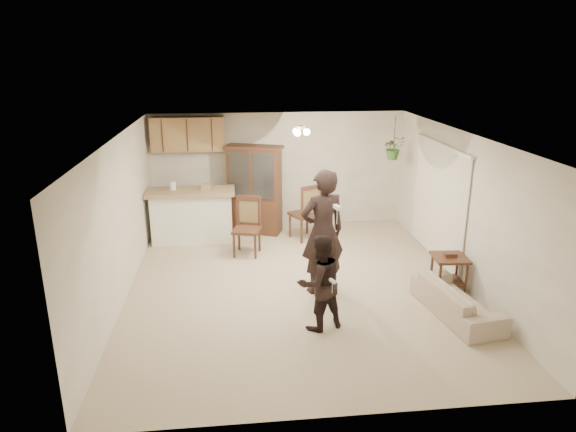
{
  "coord_description": "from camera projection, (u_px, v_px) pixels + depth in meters",
  "views": [
    {
      "loc": [
        -1.0,
        -7.73,
        3.72
      ],
      "look_at": [
        -0.1,
        0.4,
        1.1
      ],
      "focal_mm": 32.0,
      "sensor_mm": 36.0,
      "label": 1
    }
  ],
  "objects": [
    {
      "name": "floor",
      "position": [
        297.0,
        286.0,
        8.56
      ],
      "size": [
        6.5,
        6.5,
        0.0
      ],
      "primitive_type": "plane",
      "color": "tan",
      "rests_on": "ground"
    },
    {
      "name": "bar_top",
      "position": [
        191.0,
        192.0,
        10.27
      ],
      "size": [
        1.75,
        0.7,
        0.08
      ],
      "primitive_type": "cube",
      "color": "tan",
      "rests_on": "breakfast_bar"
    },
    {
      "name": "plant_cord",
      "position": [
        395.0,
        132.0,
        10.41
      ],
      "size": [
        0.01,
        0.01,
        0.65
      ],
      "primitive_type": "cylinder",
      "color": "black",
      "rests_on": "ceiling"
    },
    {
      "name": "controller_child",
      "position": [
        332.0,
        281.0,
        6.74
      ],
      "size": [
        0.08,
        0.13,
        0.04
      ],
      "primitive_type": "cube",
      "rotation": [
        0.0,
        0.0,
        3.51
      ],
      "color": "white",
      "rests_on": "child"
    },
    {
      "name": "china_hutch",
      "position": [
        255.0,
        190.0,
        10.86
      ],
      "size": [
        1.28,
        0.85,
        1.88
      ],
      "rotation": [
        0.0,
        0.0,
        -0.37
      ],
      "color": "#331D12",
      "rests_on": "floor"
    },
    {
      "name": "upper_cabinets",
      "position": [
        188.0,
        134.0,
        10.63
      ],
      "size": [
        1.5,
        0.34,
        0.7
      ],
      "primitive_type": "cube",
      "color": "olive",
      "rests_on": "wall_back"
    },
    {
      "name": "controller_adult",
      "position": [
        337.0,
        207.0,
        7.49
      ],
      "size": [
        0.1,
        0.18,
        0.05
      ],
      "primitive_type": "cube",
      "rotation": [
        0.0,
        0.0,
        3.41
      ],
      "color": "white",
      "rests_on": "adult"
    },
    {
      "name": "sofa",
      "position": [
        458.0,
        292.0,
        7.51
      ],
      "size": [
        1.0,
        1.96,
        0.73
      ],
      "primitive_type": "imported",
      "rotation": [
        0.0,
        0.0,
        1.72
      ],
      "color": "beige",
      "rests_on": "floor"
    },
    {
      "name": "vertical_blinds",
      "position": [
        438.0,
        203.0,
        9.36
      ],
      "size": [
        0.06,
        2.3,
        2.1
      ],
      "primitive_type": null,
      "color": "white",
      "rests_on": "wall_right"
    },
    {
      "name": "ceiling",
      "position": [
        298.0,
        136.0,
        7.8
      ],
      "size": [
        5.5,
        6.5,
        0.02
      ],
      "primitive_type": "cube",
      "color": "silver",
      "rests_on": "wall_back"
    },
    {
      "name": "chair_hutch_left",
      "position": [
        261.0,
        216.0,
        11.15
      ],
      "size": [
        0.65,
        0.65,
        1.1
      ],
      "rotation": [
        0.0,
        0.0,
        -0.43
      ],
      "color": "#331D12",
      "rests_on": "floor"
    },
    {
      "name": "chair_hutch_right",
      "position": [
        304.0,
        223.0,
        10.64
      ],
      "size": [
        0.7,
        0.7,
        1.19
      ],
      "rotation": [
        0.0,
        0.0,
        3.6
      ],
      "color": "#331D12",
      "rests_on": "floor"
    },
    {
      "name": "breakfast_bar",
      "position": [
        192.0,
        218.0,
        10.44
      ],
      "size": [
        1.6,
        0.55,
        1.0
      ],
      "primitive_type": "cube",
      "color": "white",
      "rests_on": "floor"
    },
    {
      "name": "side_table",
      "position": [
        449.0,
        273.0,
        8.33
      ],
      "size": [
        0.57,
        0.57,
        0.65
      ],
      "rotation": [
        0.0,
        0.0,
        -0.07
      ],
      "color": "#331D12",
      "rests_on": "floor"
    },
    {
      "name": "ceiling_fixture",
      "position": [
        300.0,
        131.0,
        8.98
      ],
      "size": [
        0.36,
        0.36,
        0.2
      ],
      "primitive_type": null,
      "color": "#FFEEBF",
      "rests_on": "ceiling"
    },
    {
      "name": "wall_right",
      "position": [
        462.0,
        209.0,
        8.46
      ],
      "size": [
        0.02,
        6.5,
        2.5
      ],
      "primitive_type": "cube",
      "color": "silver",
      "rests_on": "ground"
    },
    {
      "name": "wall_left",
      "position": [
        120.0,
        220.0,
        7.89
      ],
      "size": [
        0.02,
        6.5,
        2.5
      ],
      "primitive_type": "cube",
      "color": "silver",
      "rests_on": "ground"
    },
    {
      "name": "hanging_plant",
      "position": [
        394.0,
        148.0,
        10.5
      ],
      "size": [
        0.43,
        0.37,
        0.48
      ],
      "primitive_type": "imported",
      "color": "#265120",
      "rests_on": "ceiling"
    },
    {
      "name": "chair_bar",
      "position": [
        247.0,
        239.0,
        9.8
      ],
      "size": [
        0.6,
        0.6,
        1.11
      ],
      "rotation": [
        0.0,
        0.0,
        -0.25
      ],
      "color": "#331D12",
      "rests_on": "floor"
    },
    {
      "name": "wall_back",
      "position": [
        278.0,
        170.0,
        11.25
      ],
      "size": [
        5.5,
        0.02,
        2.5
      ],
      "primitive_type": "cube",
      "color": "silver",
      "rests_on": "ground"
    },
    {
      "name": "adult",
      "position": [
        322.0,
        239.0,
        8.11
      ],
      "size": [
        0.75,
        0.59,
        1.8
      ],
      "primitive_type": "imported",
      "rotation": [
        0.0,
        0.0,
        3.41
      ],
      "color": "black",
      "rests_on": "floor"
    },
    {
      "name": "wall_front",
      "position": [
        338.0,
        312.0,
        5.1
      ],
      "size": [
        5.5,
        0.02,
        2.5
      ],
      "primitive_type": "cube",
      "color": "silver",
      "rests_on": "ground"
    },
    {
      "name": "child",
      "position": [
        320.0,
        284.0,
        7.06
      ],
      "size": [
        0.8,
        0.72,
        1.35
      ],
      "primitive_type": "imported",
      "rotation": [
        0.0,
        0.0,
        3.51
      ],
      "color": "black",
      "rests_on": "floor"
    }
  ]
}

